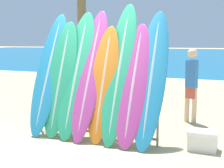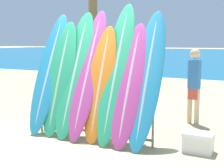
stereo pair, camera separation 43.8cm
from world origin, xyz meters
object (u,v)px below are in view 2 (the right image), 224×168
object	(u,v)px
person_near_water	(142,68)
surfboard_slot_6	(130,84)
surfboard_slot_2	(75,73)
cooler_box	(198,142)
person_mid_beach	(139,60)
surfboard_slot_5	(116,72)
surfboard_slot_4	(100,83)
surfboard_rack	(92,112)
surfboard_slot_0	(49,72)
person_far_left	(194,83)
surfboard_slot_3	(88,73)
surfboard_slot_7	(147,78)
surfboard_slot_1	(60,77)

from	to	relation	value
person_near_water	surfboard_slot_6	bearing A→B (deg)	-53.77
surfboard_slot_2	cooler_box	bearing A→B (deg)	0.70
person_near_water	person_mid_beach	distance (m)	3.19
surfboard_slot_5	person_near_water	world-z (taller)	surfboard_slot_5
surfboard_slot_6	person_near_water	world-z (taller)	surfboard_slot_6
surfboard_slot_6	surfboard_slot_4	bearing A→B (deg)	-178.32
surfboard_rack	surfboard_slot_0	distance (m)	1.23
surfboard_slot_0	person_mid_beach	world-z (taller)	surfboard_slot_0
surfboard_slot_4	person_near_water	size ratio (longest dim) A/B	1.29
surfboard_slot_4	surfboard_slot_5	bearing A→B (deg)	19.94
person_near_water	person_far_left	xyz separation A→B (m)	(2.47, -3.34, 0.01)
surfboard_slot_3	surfboard_slot_4	size ratio (longest dim) A/B	1.15
surfboard_slot_5	surfboard_slot_7	world-z (taller)	surfboard_slot_5
surfboard_slot_0	surfboard_slot_1	world-z (taller)	surfboard_slot_0
surfboard_slot_1	person_far_left	distance (m)	2.80
surfboard_slot_5	person_mid_beach	xyz separation A→B (m)	(-2.77, 7.97, -0.29)
surfboard_slot_1	surfboard_slot_5	bearing A→B (deg)	4.03
surfboard_slot_1	surfboard_slot_2	distance (m)	0.33
surfboard_slot_6	person_far_left	distance (m)	1.93
surfboard_slot_2	surfboard_slot_4	bearing A→B (deg)	-7.05
surfboard_rack	surfboard_slot_5	xyz separation A→B (m)	(0.43, 0.13, 0.75)
surfboard_slot_0	surfboard_slot_6	size ratio (longest dim) A/B	1.11
surfboard_slot_1	person_near_water	bearing A→B (deg)	93.73
person_far_left	surfboard_slot_0	bearing A→B (deg)	-131.69
surfboard_slot_0	surfboard_slot_2	distance (m)	0.60
surfboard_slot_4	surfboard_slot_5	distance (m)	0.35
surfboard_slot_5	cooler_box	xyz separation A→B (m)	(1.45, 0.00, -1.06)
surfboard_rack	surfboard_slot_2	world-z (taller)	surfboard_slot_2
surfboard_slot_1	person_mid_beach	size ratio (longest dim) A/B	1.25
surfboard_slot_0	surfboard_slot_4	world-z (taller)	surfboard_slot_0
surfboard_slot_6	person_near_water	distance (m)	5.44
surfboard_slot_1	surfboard_slot_4	world-z (taller)	surfboard_slot_1
surfboard_slot_7	surfboard_slot_3	bearing A→B (deg)	179.66
surfboard_slot_4	person_near_water	distance (m)	5.29
surfboard_slot_4	person_far_left	xyz separation A→B (m)	(1.25, 1.81, -0.14)
surfboard_rack	person_near_water	size ratio (longest dim) A/B	1.50
person_near_water	surfboard_slot_0	bearing A→B (deg)	-72.40
surfboard_slot_4	surfboard_slot_7	world-z (taller)	surfboard_slot_7
surfboard_slot_4	person_near_water	xyz separation A→B (m)	(-1.22, 5.15, -0.16)
surfboard_rack	surfboard_slot_3	distance (m)	0.72
surfboard_slot_7	person_near_water	size ratio (longest dim) A/B	1.45
person_near_water	cooler_box	xyz separation A→B (m)	(2.94, -5.05, -0.70)
surfboard_rack	surfboard_slot_4	distance (m)	0.57
surfboard_slot_6	surfboard_slot_7	world-z (taller)	surfboard_slot_7
surfboard_slot_1	cooler_box	bearing A→B (deg)	1.84
surfboard_slot_2	cooler_box	size ratio (longest dim) A/B	4.94
surfboard_slot_0	surfboard_slot_6	bearing A→B (deg)	-1.63
surfboard_slot_1	surfboard_slot_2	bearing A→B (deg)	10.20
surfboard_slot_5	person_near_water	xyz separation A→B (m)	(-1.49, 5.05, -0.36)
surfboard_slot_4	person_mid_beach	distance (m)	8.45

